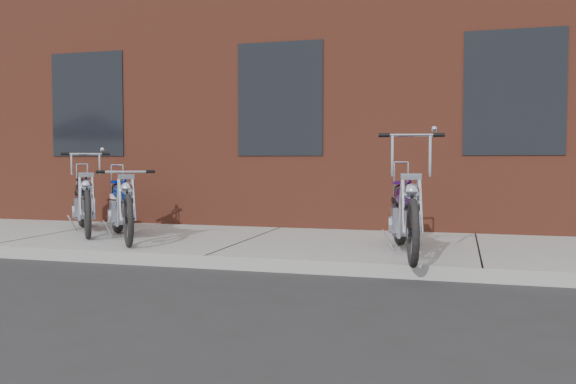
% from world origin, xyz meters
% --- Properties ---
extents(ground, '(120.00, 120.00, 0.00)m').
position_xyz_m(ground, '(0.00, 0.00, 0.00)').
color(ground, '#2C2D31').
rests_on(ground, ground).
extents(sidewalk, '(22.00, 3.00, 0.15)m').
position_xyz_m(sidewalk, '(0.00, 1.50, 0.07)').
color(sidewalk, gray).
rests_on(sidewalk, ground).
extents(building_brick, '(22.00, 10.00, 8.00)m').
position_xyz_m(building_brick, '(0.00, 8.00, 4.00)').
color(building_brick, brown).
rests_on(building_brick, ground).
extents(chopper_purple, '(0.67, 2.41, 1.36)m').
position_xyz_m(chopper_purple, '(2.17, 0.75, 0.59)').
color(chopper_purple, black).
rests_on(chopper_purple, sidewalk).
extents(chopper_blue, '(1.45, 1.94, 1.01)m').
position_xyz_m(chopper_blue, '(-1.68, 1.05, 0.57)').
color(chopper_blue, black).
rests_on(chopper_blue, sidewalk).
extents(chopper_third, '(1.48, 1.94, 1.19)m').
position_xyz_m(chopper_third, '(-2.64, 1.60, 0.57)').
color(chopper_third, black).
rests_on(chopper_third, sidewalk).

